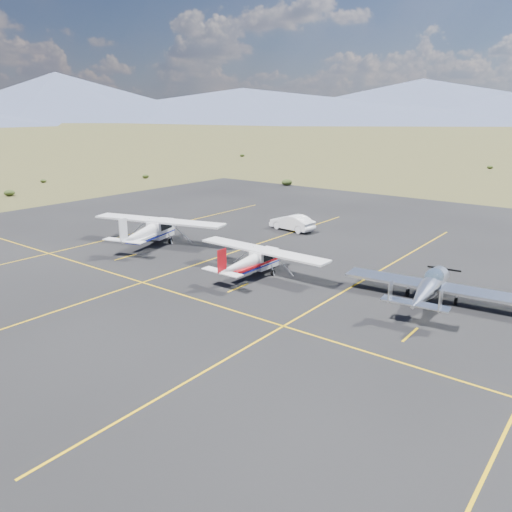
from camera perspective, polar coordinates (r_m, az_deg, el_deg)
ground at (r=29.71m, az=13.01°, el=-5.04°), size 1600.00×1600.00×0.00m
apron at (r=33.00m, az=1.96°, el=-2.44°), size 72.00×72.00×0.02m
aircraft_low_wing at (r=29.90m, az=19.30°, el=-3.24°), size 7.44×10.32×2.23m
aircraft_cessna at (r=32.84m, az=-0.32°, el=-0.47°), size 5.95×9.92×2.52m
aircraft_plain at (r=41.26m, az=-11.90°, el=2.94°), size 7.78×11.62×2.96m
sedan at (r=45.87m, az=4.14°, el=3.83°), size 1.98×4.51×1.44m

